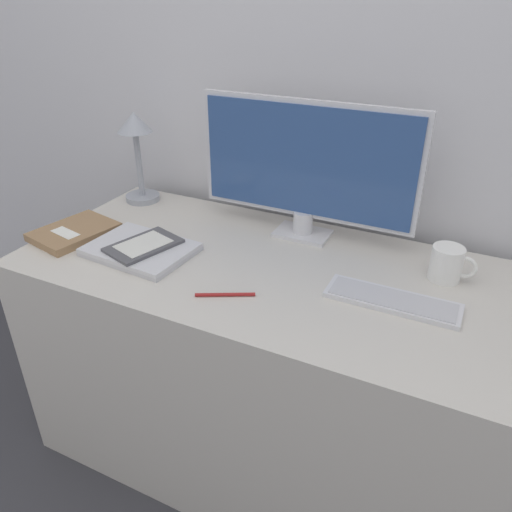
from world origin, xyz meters
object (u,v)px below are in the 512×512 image
laptop (141,249)px  pen (225,295)px  monitor (306,167)px  coffee_mug (447,264)px  desk_lamp (136,143)px  ereader (144,245)px  notebook (74,232)px  keyboard (392,300)px

laptop → pen: laptop is taller
monitor → coffee_mug: (0.43, -0.08, -0.17)m
laptop → coffee_mug: 0.84m
monitor → desk_lamp: bearing=178.9°
coffee_mug → pen: (-0.48, -0.32, -0.04)m
ereader → notebook: (-0.27, 0.00, -0.02)m
ereader → notebook: size_ratio=0.87×
monitor → ereader: (-0.37, -0.31, -0.19)m
keyboard → laptop: size_ratio=1.06×
notebook → pen: bearing=-9.1°
ereader → coffee_mug: bearing=16.3°
laptop → desk_lamp: 0.45m
coffee_mug → laptop: bearing=-163.9°
desk_lamp → pen: (0.57, -0.42, -0.20)m
laptop → ereader: (0.01, 0.00, 0.02)m
monitor → pen: size_ratio=4.79×
monitor → laptop: (-0.38, -0.31, -0.21)m
monitor → desk_lamp: 0.62m
keyboard → desk_lamp: (-0.95, 0.26, 0.20)m
keyboard → ereader: (-0.70, -0.06, 0.02)m
laptop → notebook: 0.25m
ereader → coffee_mug: 0.83m
keyboard → notebook: size_ratio=1.23×
desk_lamp → pen: desk_lamp is taller
pen → monitor: bearing=83.0°
keyboard → desk_lamp: size_ratio=1.04×
desk_lamp → pen: size_ratio=2.26×
ereader → notebook: bearing=179.6°
desk_lamp → notebook: size_ratio=1.18×
monitor → keyboard: monitor is taller
ereader → pen: bearing=-16.2°
monitor → keyboard: size_ratio=2.03×
ereader → desk_lamp: desk_lamp is taller
laptop → coffee_mug: (0.81, 0.23, 0.03)m
monitor → pen: bearing=-97.0°
ereader → keyboard: bearing=5.1°
keyboard → notebook: bearing=-176.5°
ereader → notebook: 0.27m
laptop → monitor: bearing=39.7°
keyboard → coffee_mug: size_ratio=2.77×
desk_lamp → ereader: bearing=-52.3°
monitor → ereader: size_ratio=2.88×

